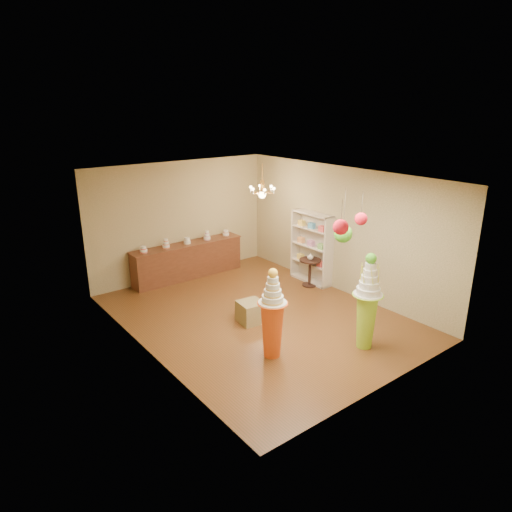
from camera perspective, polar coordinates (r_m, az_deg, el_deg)
floor at (r=9.89m, az=0.25°, el=-7.56°), size 6.50×6.50×0.00m
ceiling at (r=8.98m, az=0.28°, el=9.89°), size 6.50×6.50×0.00m
wall_back at (r=11.96m, az=-9.39°, el=4.50°), size 5.00×0.04×3.00m
wall_front at (r=7.22m, az=16.43°, el=-5.54°), size 5.00×0.04×3.00m
wall_left at (r=8.12m, az=-13.79°, el=-2.58°), size 0.04×6.50×3.00m
wall_right at (r=10.98m, az=10.62°, el=3.17°), size 0.04×6.50×3.00m
pedestal_green at (r=8.65m, az=13.68°, el=-6.47°), size 0.68×0.68×1.85m
pedestal_orange at (r=8.17m, az=2.05°, el=-8.22°), size 0.58×0.58×1.68m
burlap_riser at (r=9.57m, az=-0.64°, el=-7.00°), size 0.55×0.55×0.45m
sideboard at (r=12.01m, az=-8.49°, el=-0.48°), size 3.04×0.54×1.16m
shelving_unit at (r=11.56m, az=6.97°, el=1.05°), size 0.33×1.20×1.80m
round_table at (r=11.41m, az=6.75°, el=-1.60°), size 0.68×0.68×0.69m
vase at (r=11.30m, az=6.82°, el=-0.04°), size 0.16×0.16×0.16m
pom_red_left at (r=7.04m, az=10.55°, el=3.57°), size 0.24×0.24×0.55m
pom_green_mid at (r=8.07m, az=10.83°, el=2.76°), size 0.32×0.32×0.96m
pom_red_right at (r=7.78m, az=13.00°, el=4.54°), size 0.21×0.21×0.57m
chandelier at (r=11.13m, az=0.78°, el=7.93°), size 0.70×0.70×0.85m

